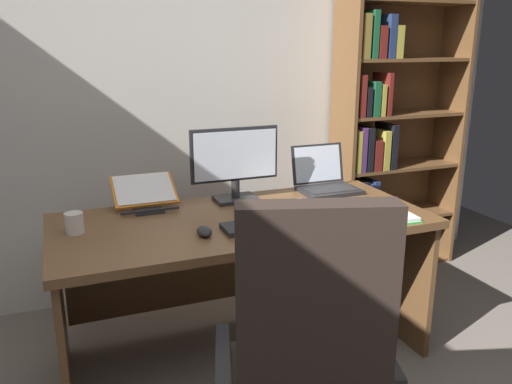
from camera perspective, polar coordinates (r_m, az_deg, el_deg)
wall_back at (r=3.26m, az=-9.09°, el=11.20°), size 4.61×0.12×2.59m
desk at (r=2.63m, az=-2.04°, el=-6.36°), size 1.79×0.81×0.75m
bookshelf at (r=3.65m, az=13.98°, el=7.29°), size 0.90×0.31×2.19m
office_chair at (r=1.84m, az=5.65°, el=-19.87°), size 0.70×0.61×1.12m
monitor at (r=2.71m, az=-2.34°, el=3.05°), size 0.48×0.16×0.39m
laptop at (r=2.96m, az=7.66°, el=1.19°), size 0.32×0.30×0.25m
keyboard at (r=2.35m, az=1.34°, el=-3.62°), size 0.42×0.15×0.02m
computer_mouse at (r=2.26m, az=-5.72°, el=-4.34°), size 0.06×0.10×0.04m
reading_stand_with_book at (r=2.69m, az=-12.18°, el=-0.06°), size 0.32×0.29×0.14m
open_binder at (r=2.53m, az=11.89°, el=-2.57°), size 0.47×0.33×0.02m
notepad at (r=2.66m, az=4.28°, el=-1.49°), size 0.18×0.23×0.01m
pen at (r=2.67m, az=4.67°, el=-1.26°), size 0.14×0.03×0.01m
coffee_mug at (r=2.41m, az=-19.41°, el=-3.25°), size 0.08×0.08×0.09m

